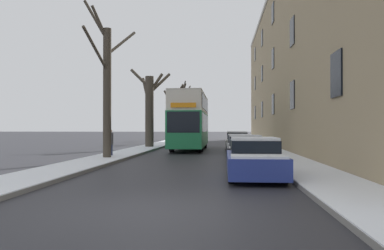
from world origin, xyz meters
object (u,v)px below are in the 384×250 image
(bare_tree_left_1, at_px, (150,107))
(parked_car_3, at_px, (237,142))
(bare_tree_left_0, at_px, (107,85))
(bare_tree_left_2, at_px, (171,113))
(parked_car_1, at_px, (245,150))
(double_decker_bus, at_px, (190,119))
(pedestrian_left_sidewalk, at_px, (110,142))
(bare_tree_left_3, at_px, (181,112))
(parked_car_0, at_px, (254,159))
(parked_car_2, at_px, (240,145))

(bare_tree_left_1, bearing_deg, parked_car_3, -15.75)
(bare_tree_left_0, relative_size, bare_tree_left_1, 1.27)
(bare_tree_left_2, bearing_deg, bare_tree_left_0, -90.39)
(parked_car_1, xyz_separation_m, parked_car_3, (0.00, 11.02, 0.02))
(double_decker_bus, height_order, pedestrian_left_sidewalk, double_decker_bus)
(double_decker_bus, bearing_deg, bare_tree_left_3, 98.04)
(bare_tree_left_0, relative_size, parked_car_0, 1.98)
(bare_tree_left_3, bearing_deg, bare_tree_left_2, -90.15)
(bare_tree_left_0, bearing_deg, parked_car_0, -41.93)
(bare_tree_left_3, distance_m, parked_car_2, 31.42)
(parked_car_1, relative_size, pedestrian_left_sidewalk, 2.45)
(bare_tree_left_2, height_order, parked_car_3, bare_tree_left_2)
(parked_car_3, bearing_deg, parked_car_1, -90.00)
(bare_tree_left_2, relative_size, pedestrian_left_sidewalk, 4.00)
(parked_car_0, distance_m, pedestrian_left_sidewalk, 11.23)
(bare_tree_left_3, relative_size, parked_car_2, 2.17)
(bare_tree_left_0, distance_m, pedestrian_left_sidewalk, 3.49)
(parked_car_0, distance_m, parked_car_1, 5.61)
(bare_tree_left_2, bearing_deg, pedestrian_left_sidewalk, -91.01)
(bare_tree_left_1, xyz_separation_m, parked_car_1, (7.49, -13.13, -2.92))
(bare_tree_left_3, bearing_deg, bare_tree_left_1, -90.45)
(bare_tree_left_1, relative_size, parked_car_3, 1.76)
(bare_tree_left_2, xyz_separation_m, pedestrian_left_sidewalk, (-0.40, -22.52, -2.57))
(bare_tree_left_1, height_order, parked_car_3, bare_tree_left_1)
(double_decker_bus, xyz_separation_m, pedestrian_left_sidewalk, (-3.97, -8.52, -1.59))
(bare_tree_left_0, distance_m, parked_car_1, 8.34)
(double_decker_bus, bearing_deg, parked_car_3, -0.47)
(bare_tree_left_0, xyz_separation_m, parked_car_3, (7.50, 9.89, -3.44))
(pedestrian_left_sidewalk, bearing_deg, parked_car_1, -79.63)
(bare_tree_left_0, relative_size, parked_car_3, 2.23)
(bare_tree_left_1, distance_m, pedestrian_left_sidewalk, 10.93)
(double_decker_bus, relative_size, parked_car_2, 2.61)
(bare_tree_left_0, height_order, bare_tree_left_3, bare_tree_left_0)
(bare_tree_left_1, distance_m, parked_car_2, 10.90)
(parked_car_0, height_order, pedestrian_left_sidewalk, pedestrian_left_sidewalk)
(bare_tree_left_1, relative_size, double_decker_bus, 0.68)
(parked_car_0, distance_m, parked_car_2, 11.39)
(bare_tree_left_2, distance_m, parked_car_1, 26.26)
(bare_tree_left_3, height_order, double_decker_bus, bare_tree_left_3)
(parked_car_0, xyz_separation_m, parked_car_2, (0.00, 11.39, -0.04))
(parked_car_2, bearing_deg, pedestrian_left_sidewalk, -157.21)
(bare_tree_left_3, xyz_separation_m, parked_car_1, (7.31, -36.15, -3.46))
(bare_tree_left_2, bearing_deg, parked_car_1, -73.67)
(double_decker_bus, relative_size, parked_car_0, 2.31)
(bare_tree_left_2, relative_size, parked_car_2, 1.71)
(bare_tree_left_1, bearing_deg, parked_car_2, -44.45)
(bare_tree_left_2, relative_size, parked_car_1, 1.63)
(bare_tree_left_0, relative_size, parked_car_2, 2.24)
(bare_tree_left_2, height_order, bare_tree_left_3, bare_tree_left_3)
(bare_tree_left_2, height_order, pedestrian_left_sidewalk, bare_tree_left_2)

